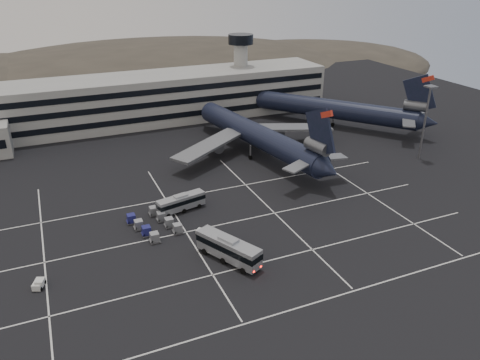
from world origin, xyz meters
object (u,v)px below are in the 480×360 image
tug_a (38,284)px  bus_far (181,202)px  bus_near (229,248)px  trijet_main (258,135)px  uld_cluster (154,224)px

tug_a → bus_far: bearing=50.5°
bus_near → trijet_main: bearing=32.6°
trijet_main → bus_far: trijet_main is taller
trijet_main → bus_near: 47.04m
bus_near → bus_far: 19.48m
trijet_main → uld_cluster: (-32.88, -25.22, -4.39)m
trijet_main → tug_a: trijet_main is taller
trijet_main → tug_a: 64.08m
bus_near → bus_far: size_ratio=1.19×
trijet_main → bus_far: size_ratio=5.70×
bus_near → uld_cluster: bearing=93.6°
bus_far → tug_a: bus_far is taller
bus_near → uld_cluster: bus_near is taller
bus_near → tug_a: bus_near is taller
bus_far → tug_a: 30.51m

